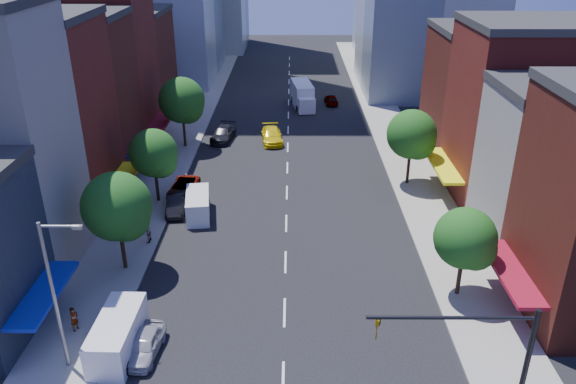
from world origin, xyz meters
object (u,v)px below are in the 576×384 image
cargo_van_far (198,206)px  traffic_car_far (331,99)px  parked_car_third (183,188)px  cargo_van_near (117,337)px  box_truck (303,96)px  parked_car_second (176,204)px  parked_car_rear (223,134)px  taxi (272,135)px  parked_car_front (145,345)px  pedestrian_far (147,233)px  pedestrian_near (74,319)px  traffic_car_oncoming (307,100)px

cargo_van_far → traffic_car_far: bearing=60.6°
parked_car_third → traffic_car_far: bearing=67.5°
parked_car_third → cargo_van_near: 21.34m
cargo_van_near → box_truck: size_ratio=0.66×
parked_car_second → parked_car_rear: bearing=78.5°
parked_car_second → taxi: (7.67, 17.56, 0.06)m
parked_car_front → pedestrian_far: bearing=107.9°
parked_car_second → pedestrian_near: size_ratio=2.75×
cargo_van_near → pedestrian_near: (-3.12, 1.85, -0.18)m
taxi → parked_car_rear: bearing=167.3°
parked_car_second → traffic_car_far: size_ratio=1.11×
parked_car_second → taxi: size_ratio=0.82×
taxi → pedestrian_far: 24.79m
parked_car_second → cargo_van_far: cargo_van_far is taller
parked_car_third → taxi: taxi is taller
cargo_van_far → traffic_car_oncoming: size_ratio=1.22×
parked_car_rear → traffic_car_oncoming: size_ratio=1.31×
pedestrian_near → pedestrian_far: pedestrian_far is taller
cargo_van_near → traffic_car_far: cargo_van_near is taller
parked_car_rear → pedestrian_near: 34.68m
parked_car_rear → pedestrian_far: pedestrian_far is taller
traffic_car_oncoming → taxi: bearing=72.7°
cargo_van_near → traffic_car_oncoming: (12.10, 50.52, -0.46)m
parked_car_front → parked_car_third: size_ratio=0.81×
cargo_van_near → pedestrian_near: size_ratio=3.37×
parked_car_third → traffic_car_far: parked_car_third is taller
parked_car_rear → taxi: size_ratio=0.98×
cargo_van_near → traffic_car_oncoming: cargo_van_near is taller
pedestrian_far → parked_car_rear: bearing=175.8°
parked_car_front → traffic_car_far: (13.87, 51.07, 0.00)m
parked_car_third → cargo_van_far: bearing=-60.0°
parked_car_third → traffic_car_oncoming: size_ratio=1.20×
parked_car_front → box_truck: (9.86, 49.96, 0.83)m
cargo_van_far → box_truck: 34.17m
cargo_van_far → cargo_van_near: bearing=-104.6°
cargo_van_far → traffic_car_far: (13.43, 33.96, -0.32)m
parked_car_third → traffic_car_far: (15.45, 29.64, -0.00)m
cargo_van_near → traffic_car_far: 53.26m
cargo_van_near → taxi: bearing=79.3°
cargo_van_far → pedestrian_far: bearing=-132.9°
parked_car_front → pedestrian_near: pedestrian_near is taller
parked_car_second → cargo_van_near: cargo_van_near is taller
cargo_van_far → traffic_car_far: 36.52m
parked_car_front → box_truck: size_ratio=0.49×
parked_car_second → box_truck: box_truck is taller
traffic_car_oncoming → box_truck: box_truck is taller
taxi → box_truck: 14.83m
parked_car_second → parked_car_rear: (2.00, 18.17, 0.04)m
parked_car_second → cargo_van_far: bearing=-30.6°
parked_car_front → traffic_car_oncoming: size_ratio=0.97×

